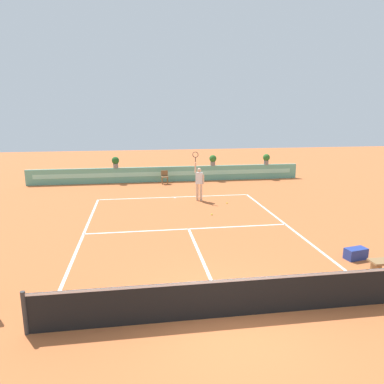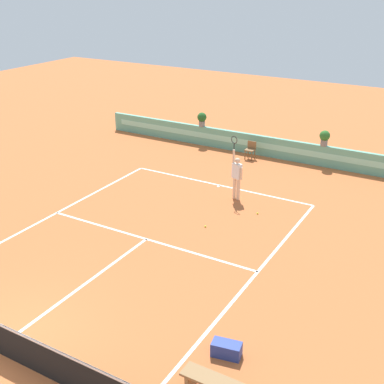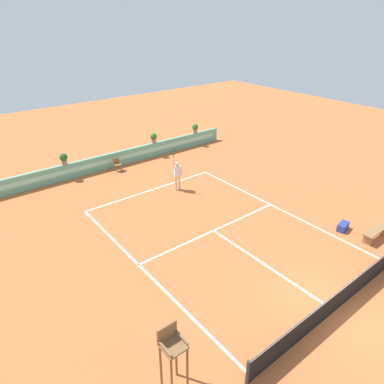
# 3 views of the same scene
# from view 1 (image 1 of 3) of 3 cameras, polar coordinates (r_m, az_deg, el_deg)

# --- Properties ---
(ground_plane) EXTENTS (60.00, 60.00, 0.00)m
(ground_plane) POSITION_cam_1_polar(r_m,az_deg,el_deg) (14.25, -0.31, -6.38)
(ground_plane) COLOR #BC6033
(court_lines) EXTENTS (8.32, 11.94, 0.01)m
(court_lines) POSITION_cam_1_polar(r_m,az_deg,el_deg) (14.93, -0.71, -5.46)
(court_lines) COLOR white
(court_lines) RESTS_ON ground
(net) EXTENTS (8.92, 0.10, 1.00)m
(net) POSITION_cam_1_polar(r_m,az_deg,el_deg) (8.65, 5.65, -16.16)
(net) COLOR #333333
(net) RESTS_ON ground
(back_wall_barrier) EXTENTS (18.00, 0.21, 1.00)m
(back_wall_barrier) POSITION_cam_1_polar(r_m,az_deg,el_deg) (24.15, -3.87, 2.84)
(back_wall_barrier) COLOR #60A88E
(back_wall_barrier) RESTS_ON ground
(ball_kid_chair) EXTENTS (0.44, 0.44, 0.85)m
(ball_kid_chair) POSITION_cam_1_polar(r_m,az_deg,el_deg) (23.42, -4.34, 2.46)
(ball_kid_chair) COLOR brown
(ball_kid_chair) RESTS_ON ground
(gear_bag) EXTENTS (0.75, 0.48, 0.36)m
(gear_bag) POSITION_cam_1_polar(r_m,az_deg,el_deg) (12.90, 24.45, -8.84)
(gear_bag) COLOR navy
(gear_bag) RESTS_ON ground
(tennis_player) EXTENTS (0.60, 0.31, 2.58)m
(tennis_player) POSITION_cam_1_polar(r_m,az_deg,el_deg) (18.91, 1.12, 1.75)
(tennis_player) COLOR beige
(tennis_player) RESTS_ON ground
(tennis_ball_near_baseline) EXTENTS (0.07, 0.07, 0.07)m
(tennis_ball_near_baseline) POSITION_cam_1_polar(r_m,az_deg,el_deg) (18.57, 5.55, -1.73)
(tennis_ball_near_baseline) COLOR #CCE033
(tennis_ball_near_baseline) RESTS_ON ground
(tennis_ball_mid_court) EXTENTS (0.07, 0.07, 0.07)m
(tennis_ball_mid_court) POSITION_cam_1_polar(r_m,az_deg,el_deg) (16.51, 3.16, -3.56)
(tennis_ball_mid_court) COLOR #CCE033
(tennis_ball_mid_court) RESTS_ON ground
(potted_plant_far_right) EXTENTS (0.48, 0.48, 0.72)m
(potted_plant_far_right) POSITION_cam_1_polar(r_m,az_deg,el_deg) (25.49, 11.66, 5.21)
(potted_plant_far_right) COLOR gray
(potted_plant_far_right) RESTS_ON back_wall_barrier
(potted_plant_left) EXTENTS (0.48, 0.48, 0.72)m
(potted_plant_left) POSITION_cam_1_polar(r_m,az_deg,el_deg) (23.98, -11.99, 4.73)
(potted_plant_left) COLOR gray
(potted_plant_left) RESTS_ON back_wall_barrier
(potted_plant_right) EXTENTS (0.48, 0.48, 0.72)m
(potted_plant_right) POSITION_cam_1_polar(r_m,az_deg,el_deg) (24.45, 3.31, 5.14)
(potted_plant_right) COLOR gray
(potted_plant_right) RESTS_ON back_wall_barrier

